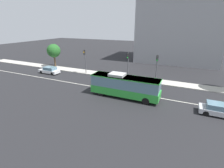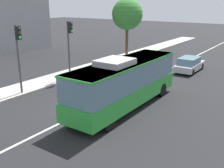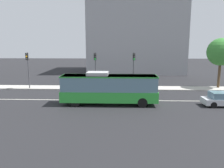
# 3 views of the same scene
# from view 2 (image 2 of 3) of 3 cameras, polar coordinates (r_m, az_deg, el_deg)

# --- Properties ---
(ground_plane) EXTENTS (160.00, 160.00, 0.00)m
(ground_plane) POSITION_cam_2_polar(r_m,az_deg,el_deg) (17.25, -6.62, -6.14)
(ground_plane) COLOR black
(sidewalk_kerb) EXTENTS (80.00, 2.71, 0.14)m
(sidewalk_kerb) POSITION_cam_2_polar(r_m,az_deg,el_deg) (22.26, -20.46, -1.54)
(sidewalk_kerb) COLOR #B2ADA3
(sidewalk_kerb) RESTS_ON ground_plane
(lane_centre_line) EXTENTS (76.00, 0.16, 0.01)m
(lane_centre_line) POSITION_cam_2_polar(r_m,az_deg,el_deg) (17.24, -6.62, -6.12)
(lane_centre_line) COLOR silver
(lane_centre_line) RESTS_ON ground_plane
(transit_bus) EXTENTS (10.01, 2.52, 3.46)m
(transit_bus) POSITION_cam_2_polar(r_m,az_deg,el_deg) (17.50, 2.75, 0.61)
(transit_bus) COLOR green
(transit_bus) RESTS_ON ground_plane
(sedan_silver) EXTENTS (4.51, 1.84, 1.46)m
(sedan_silver) POSITION_cam_2_polar(r_m,az_deg,el_deg) (28.21, 16.12, 4.03)
(sedan_silver) COLOR #B7BABF
(sedan_silver) RESTS_ON ground_plane
(traffic_light_near_corner) EXTENTS (0.34, 0.62, 5.20)m
(traffic_light_near_corner) POSITION_cam_2_polar(r_m,az_deg,el_deg) (24.10, -9.00, 9.23)
(traffic_light_near_corner) COLOR #47474C
(traffic_light_near_corner) RESTS_ON ground_plane
(traffic_light_far_corner) EXTENTS (0.33, 0.62, 5.20)m
(traffic_light_far_corner) POSITION_cam_2_polar(r_m,az_deg,el_deg) (20.67, -19.24, 7.22)
(traffic_light_far_corner) COLOR #47474C
(traffic_light_far_corner) RESTS_ON ground_plane
(street_tree_kerbside_left) EXTENTS (3.89, 3.89, 7.21)m
(street_tree_kerbside_left) POSITION_cam_2_polar(r_m,az_deg,el_deg) (34.86, 3.26, 14.53)
(street_tree_kerbside_left) COLOR #4C3823
(street_tree_kerbside_left) RESTS_ON ground_plane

